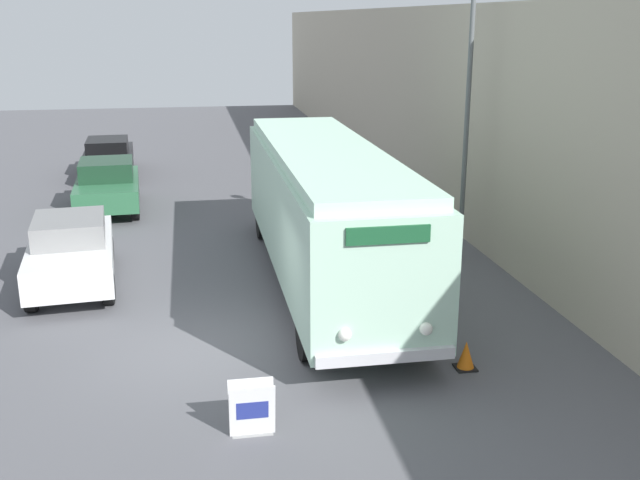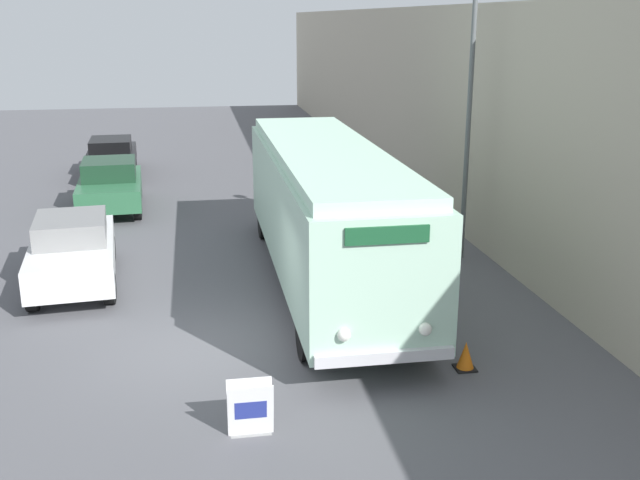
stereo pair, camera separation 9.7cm
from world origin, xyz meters
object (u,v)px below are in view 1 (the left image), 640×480
(vintage_bus, at_px, (326,207))
(streetlamp, at_px, (469,79))
(traffic_cone, at_px, (466,355))
(parked_car_far, at_px, (108,157))
(parked_car_near, at_px, (71,251))
(parked_car_mid, at_px, (108,185))
(sign_board, at_px, (252,410))

(vintage_bus, relative_size, streetlamp, 1.55)
(traffic_cone, bearing_deg, parked_car_far, 112.68)
(parked_car_far, xyz_separation_m, traffic_cone, (7.67, -18.35, -0.49))
(streetlamp, distance_m, parked_car_near, 10.17)
(parked_car_near, bearing_deg, streetlamp, -2.69)
(parked_car_mid, bearing_deg, parked_car_far, 91.75)
(parked_car_near, xyz_separation_m, parked_car_mid, (0.16, 7.03, 0.01))
(vintage_bus, xyz_separation_m, parked_car_near, (-5.72, 0.89, -0.99))
(sign_board, bearing_deg, traffic_cone, 21.35)
(traffic_cone, bearing_deg, streetlamp, 70.71)
(streetlamp, height_order, traffic_cone, streetlamp)
(sign_board, distance_m, parked_car_far, 20.22)
(parked_car_near, bearing_deg, vintage_bus, -14.16)
(sign_board, xyz_separation_m, parked_car_near, (-3.47, 7.19, 0.40))
(parked_car_near, height_order, parked_car_mid, parked_car_mid)
(streetlamp, distance_m, parked_car_far, 16.12)
(sign_board, height_order, streetlamp, streetlamp)
(streetlamp, relative_size, parked_car_far, 1.48)
(parked_car_near, distance_m, parked_car_far, 12.68)
(traffic_cone, bearing_deg, sign_board, -158.65)
(vintage_bus, height_order, parked_car_near, vintage_bus)
(streetlamp, bearing_deg, parked_car_near, -177.32)
(parked_car_mid, xyz_separation_m, traffic_cone, (7.17, -12.71, -0.56))
(vintage_bus, distance_m, parked_car_far, 14.89)
(vintage_bus, bearing_deg, traffic_cone, -71.46)
(parked_car_far, distance_m, traffic_cone, 19.90)
(parked_car_far, bearing_deg, vintage_bus, -68.44)
(sign_board, distance_m, traffic_cone, 4.15)
(sign_board, bearing_deg, parked_car_far, 100.86)
(sign_board, xyz_separation_m, parked_car_mid, (-3.31, 14.22, 0.41))
(streetlamp, height_order, parked_car_near, streetlamp)
(sign_board, relative_size, traffic_cone, 1.64)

